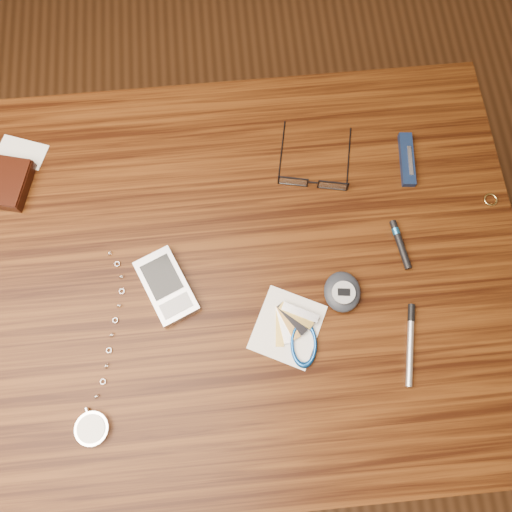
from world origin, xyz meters
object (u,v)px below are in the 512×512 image
(pocket_watch, at_px, (93,423))
(pocket_knife, at_px, (407,159))
(pedometer, at_px, (342,292))
(eyeglasses, at_px, (313,180))
(pda_phone, at_px, (166,286))
(silver_pen, at_px, (410,338))
(notepad_keys, at_px, (296,334))
(desk, at_px, (214,288))

(pocket_watch, xyz_separation_m, pocket_knife, (0.52, 0.37, -0.00))
(pocket_watch, bearing_deg, pedometer, 22.25)
(eyeglasses, distance_m, pocket_watch, 0.50)
(eyeglasses, relative_size, pedometer, 1.96)
(pedometer, relative_size, pocket_knife, 0.73)
(eyeglasses, distance_m, pda_phone, 0.29)
(pedometer, height_order, pocket_knife, pedometer)
(eyeglasses, bearing_deg, pocket_knife, 8.82)
(pda_phone, relative_size, pocket_knife, 1.32)
(pocket_watch, xyz_separation_m, silver_pen, (0.47, 0.08, -0.00))
(notepad_keys, xyz_separation_m, silver_pen, (0.17, -0.02, 0.00))
(eyeglasses, xyz_separation_m, pocket_knife, (0.16, 0.03, -0.01))
(desk, relative_size, eyeglasses, 7.15)
(pocket_watch, relative_size, pda_phone, 2.25)
(pocket_watch, height_order, pocket_knife, same)
(pocket_watch, distance_m, pocket_knife, 0.64)
(pda_phone, bearing_deg, notepad_keys, -25.58)
(notepad_keys, bearing_deg, silver_pen, -7.50)
(eyeglasses, relative_size, silver_pen, 1.15)
(pocket_knife, height_order, silver_pen, pocket_knife)
(pocket_watch, relative_size, pocket_knife, 2.97)
(desk, distance_m, eyeglasses, 0.26)
(eyeglasses, bearing_deg, notepad_keys, -103.01)
(notepad_keys, height_order, silver_pen, notepad_keys)
(pedometer, xyz_separation_m, notepad_keys, (-0.08, -0.06, -0.01))
(eyeglasses, relative_size, pda_phone, 1.09)
(pocket_knife, bearing_deg, pda_phone, -156.16)
(eyeglasses, relative_size, pocket_knife, 1.44)
(pda_phone, distance_m, pocket_knife, 0.45)
(desk, distance_m, silver_pen, 0.34)
(pedometer, bearing_deg, pocket_watch, -157.75)
(pda_phone, bearing_deg, pocket_watch, -120.51)
(pocket_watch, distance_m, silver_pen, 0.48)
(eyeglasses, xyz_separation_m, pedometer, (0.02, -0.19, 0.00))
(desk, height_order, pocket_knife, pocket_knife)
(notepad_keys, relative_size, silver_pen, 1.10)
(pedometer, bearing_deg, pocket_knife, 56.74)
(eyeglasses, distance_m, silver_pen, 0.29)
(pda_phone, relative_size, pedometer, 1.80)
(eyeglasses, distance_m, notepad_keys, 0.25)
(pocket_knife, relative_size, silver_pen, 0.80)
(pedometer, bearing_deg, desk, 165.64)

